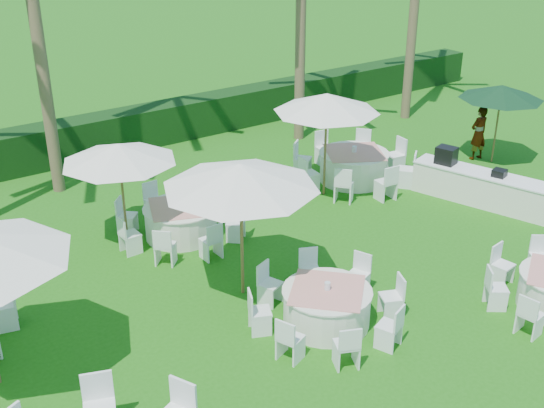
{
  "coord_description": "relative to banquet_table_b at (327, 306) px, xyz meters",
  "views": [
    {
      "loc": [
        -5.87,
        -7.07,
        7.44
      ],
      "look_at": [
        1.73,
        3.7,
        1.3
      ],
      "focal_mm": 45.0,
      "sensor_mm": 36.0,
      "label": 1
    }
  ],
  "objects": [
    {
      "name": "umbrella_d",
      "position": [
        3.74,
        4.66,
        2.13
      ],
      "size": [
        2.73,
        2.73,
        2.76
      ],
      "color": "brown",
      "rests_on": "ground"
    },
    {
      "name": "banquet_table_f",
      "position": [
        4.99,
        4.91,
        0.06
      ],
      "size": [
        3.38,
        3.38,
        1.01
      ],
      "color": "silver",
      "rests_on": "ground"
    },
    {
      "name": "banquet_table_e",
      "position": [
        -0.52,
        4.71,
        0.01
      ],
      "size": [
        3.01,
        3.01,
        0.92
      ],
      "color": "silver",
      "rests_on": "ground"
    },
    {
      "name": "umbrella_b",
      "position": [
        -0.69,
        1.81,
        2.17
      ],
      "size": [
        3.03,
        3.03,
        2.8
      ],
      "color": "brown",
      "rests_on": "ground"
    },
    {
      "name": "ground",
      "position": [
        -1.11,
        -1.05,
        -0.39
      ],
      "size": [
        120.0,
        120.0,
        0.0
      ],
      "primitive_type": "plane",
      "color": "#1D6110",
      "rests_on": "ground"
    },
    {
      "name": "umbrella_c",
      "position": [
        -1.7,
        5.14,
        1.81
      ],
      "size": [
        2.56,
        2.56,
        2.41
      ],
      "color": "brown",
      "rests_on": "ground"
    },
    {
      "name": "banquet_table_b",
      "position": [
        0.0,
        0.0,
        0.0
      ],
      "size": [
        2.86,
        2.86,
        0.89
      ],
      "color": "silver",
      "rests_on": "ground"
    },
    {
      "name": "staff_person",
      "position": [
        9.13,
        4.04,
        0.42
      ],
      "size": [
        0.62,
        0.44,
        1.62
      ],
      "primitive_type": "imported",
      "rotation": [
        0.0,
        0.0,
        3.05
      ],
      "color": "gray",
      "rests_on": "ground"
    },
    {
      "name": "hedge",
      "position": [
        -1.11,
        10.95,
        0.21
      ],
      "size": [
        34.0,
        1.0,
        1.2
      ],
      "primitive_type": "cube",
      "color": "black",
      "rests_on": "ground"
    },
    {
      "name": "palm_d",
      "position": [
        5.91,
        8.61,
        3.71
      ],
      "size": [
        4.13,
        4.4,
        7.32
      ],
      "color": "brown",
      "rests_on": "ground"
    },
    {
      "name": "umbrella_green",
      "position": [
        9.34,
        3.6,
        1.74
      ],
      "size": [
        2.41,
        2.41,
        2.34
      ],
      "color": "brown",
      "rests_on": "ground"
    },
    {
      "name": "buffet_table",
      "position": [
        6.68,
        1.88,
        0.07
      ],
      "size": [
        1.81,
        3.72,
        1.3
      ],
      "color": "silver",
      "rests_on": "ground"
    }
  ]
}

